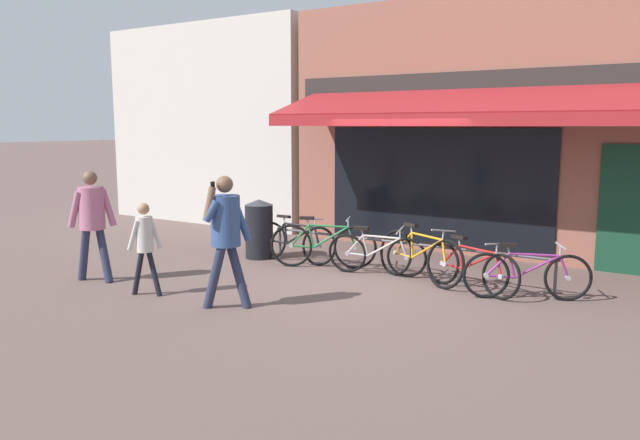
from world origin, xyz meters
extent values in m
plane|color=brown|center=(0.00, 0.00, 0.00)|extent=(160.00, 160.00, 0.00)
cube|color=#8E5647|center=(0.97, 4.30, 2.37)|extent=(8.09, 3.00, 4.74)
cube|color=black|center=(0.08, 2.79, 1.25)|extent=(4.45, 0.04, 2.20)
cube|color=#143D28|center=(3.40, 2.79, 1.05)|extent=(0.90, 0.04, 2.10)
cube|color=#282623|center=(0.97, 2.78, 3.13)|extent=(7.68, 0.06, 0.44)
cube|color=maroon|center=(0.97, 2.03, 2.81)|extent=(7.28, 1.56, 0.50)
cube|color=maroon|center=(0.97, 1.26, 2.48)|extent=(7.28, 0.03, 0.20)
cube|color=beige|center=(-6.17, 4.80, 2.40)|extent=(5.80, 4.00, 4.80)
cylinder|color=#47494F|center=(0.42, 0.63, 0.55)|extent=(4.87, 0.04, 0.04)
cylinder|color=#47494F|center=(-1.97, 0.63, 0.28)|extent=(0.04, 0.04, 0.55)
cylinder|color=#47494F|center=(2.80, 0.63, 0.28)|extent=(0.04, 0.04, 0.55)
torus|color=black|center=(-1.11, 0.59, 0.34)|extent=(0.68, 0.17, 0.68)
cylinder|color=#9E9EA3|center=(-1.11, 0.59, 0.34)|extent=(0.07, 0.07, 0.08)
torus|color=black|center=(-2.13, 0.55, 0.34)|extent=(0.68, 0.17, 0.68)
cylinder|color=#9E9EA3|center=(-2.13, 0.55, 0.34)|extent=(0.07, 0.07, 0.08)
cylinder|color=black|center=(-1.49, 0.60, 0.49)|extent=(0.57, 0.10, 0.36)
cylinder|color=black|center=(-1.53, 0.62, 0.66)|extent=(0.63, 0.05, 0.05)
cylinder|color=black|center=(-1.81, 0.59, 0.49)|extent=(0.12, 0.09, 0.36)
cylinder|color=black|center=(-1.95, 0.56, 0.33)|extent=(0.36, 0.04, 0.05)
cylinder|color=black|center=(-1.99, 0.58, 0.50)|extent=(0.31, 0.10, 0.35)
cylinder|color=black|center=(-1.16, 0.61, 0.49)|extent=(0.16, 0.08, 0.33)
cylinder|color=#9E9EA3|center=(-1.86, 0.62, 0.72)|extent=(0.06, 0.04, 0.11)
cube|color=black|center=(-1.88, 0.63, 0.79)|extent=(0.24, 0.11, 0.06)
cylinder|color=#9E9EA3|center=(-1.22, 0.64, 0.72)|extent=(0.03, 0.05, 0.14)
cylinder|color=#9E9EA3|center=(-1.22, 0.65, 0.79)|extent=(0.04, 0.52, 0.10)
torus|color=black|center=(-0.44, 0.69, 0.36)|extent=(0.69, 0.35, 0.73)
cylinder|color=#9E9EA3|center=(-0.44, 0.69, 0.36)|extent=(0.09, 0.08, 0.07)
torus|color=black|center=(-1.44, 0.25, 0.36)|extent=(0.69, 0.35, 0.73)
cylinder|color=#9E9EA3|center=(-1.44, 0.25, 0.36)|extent=(0.09, 0.08, 0.07)
cylinder|color=#23703D|center=(-0.83, 0.53, 0.53)|extent=(0.57, 0.29, 0.39)
cylinder|color=#23703D|center=(-0.86, 0.51, 0.72)|extent=(0.63, 0.30, 0.05)
cylinder|color=#23703D|center=(-1.13, 0.39, 0.54)|extent=(0.12, 0.07, 0.39)
cylinder|color=#23703D|center=(-1.27, 0.33, 0.36)|extent=(0.36, 0.19, 0.05)
cylinder|color=#23703D|center=(-1.31, 0.31, 0.54)|extent=(0.31, 0.17, 0.38)
cylinder|color=#23703D|center=(-0.50, 0.67, 0.54)|extent=(0.15, 0.09, 0.35)
cylinder|color=#9E9EA3|center=(-1.19, 0.37, 0.77)|extent=(0.06, 0.04, 0.11)
cube|color=black|center=(-1.20, 0.37, 0.84)|extent=(0.26, 0.19, 0.05)
cylinder|color=#9E9EA3|center=(-0.56, 0.65, 0.78)|extent=(0.04, 0.04, 0.14)
cylinder|color=#9E9EA3|center=(-0.56, 0.65, 0.85)|extent=(0.23, 0.49, 0.03)
torus|color=black|center=(0.55, 0.61, 0.32)|extent=(0.65, 0.24, 0.65)
cylinder|color=#9E9EA3|center=(0.55, 0.61, 0.32)|extent=(0.08, 0.08, 0.07)
torus|color=black|center=(-0.41, 0.39, 0.32)|extent=(0.65, 0.24, 0.65)
cylinder|color=#9E9EA3|center=(-0.41, 0.39, 0.32)|extent=(0.08, 0.08, 0.07)
cylinder|color=#BCB7B2|center=(0.18, 0.52, 0.47)|extent=(0.55, 0.13, 0.35)
cylinder|color=#BCB7B2|center=(0.15, 0.49, 0.63)|extent=(0.60, 0.17, 0.05)
cylinder|color=#BCB7B2|center=(-0.11, 0.45, 0.47)|extent=(0.11, 0.09, 0.34)
cylinder|color=#BCB7B2|center=(-0.25, 0.43, 0.32)|extent=(0.34, 0.11, 0.05)
cylinder|color=#BCB7B2|center=(-0.28, 0.41, 0.48)|extent=(0.30, 0.07, 0.34)
cylinder|color=#BCB7B2|center=(0.50, 0.59, 0.48)|extent=(0.14, 0.09, 0.31)
cylinder|color=#9E9EA3|center=(-0.16, 0.42, 0.69)|extent=(0.06, 0.05, 0.11)
cube|color=black|center=(-0.17, 0.41, 0.76)|extent=(0.26, 0.16, 0.06)
cylinder|color=#9E9EA3|center=(0.45, 0.56, 0.70)|extent=(0.03, 0.04, 0.14)
cylinder|color=#9E9EA3|center=(0.45, 0.55, 0.77)|extent=(0.14, 0.51, 0.07)
torus|color=black|center=(1.31, 0.32, 0.36)|extent=(0.74, 0.40, 0.73)
cylinder|color=#9E9EA3|center=(1.31, 0.32, 0.36)|extent=(0.09, 0.09, 0.08)
torus|color=black|center=(0.31, 0.70, 0.36)|extent=(0.74, 0.40, 0.73)
cylinder|color=#9E9EA3|center=(0.31, 0.70, 0.36)|extent=(0.09, 0.09, 0.08)
cylinder|color=orange|center=(0.94, 0.49, 0.53)|extent=(0.58, 0.19, 0.39)
cylinder|color=orange|center=(0.91, 0.53, 0.71)|extent=(0.62, 0.27, 0.05)
cylinder|color=orange|center=(0.63, 0.60, 0.53)|extent=(0.10, 0.13, 0.39)
cylinder|color=orange|center=(0.49, 0.63, 0.35)|extent=(0.36, 0.17, 0.05)
cylinder|color=orange|center=(0.46, 0.67, 0.54)|extent=(0.32, 0.09, 0.38)
cylinder|color=orange|center=(1.26, 0.37, 0.54)|extent=(0.14, 0.14, 0.35)
cylinder|color=#9E9EA3|center=(0.59, 0.66, 0.77)|extent=(0.06, 0.06, 0.11)
cube|color=black|center=(0.58, 0.67, 0.84)|extent=(0.26, 0.18, 0.06)
cylinder|color=#9E9EA3|center=(1.22, 0.42, 0.78)|extent=(0.04, 0.05, 0.14)
cylinder|color=#9E9EA3|center=(1.22, 0.43, 0.84)|extent=(0.21, 0.49, 0.10)
torus|color=black|center=(2.18, 0.20, 0.32)|extent=(0.64, 0.32, 0.65)
cylinder|color=#9E9EA3|center=(2.18, 0.20, 0.32)|extent=(0.09, 0.09, 0.08)
torus|color=black|center=(1.17, 0.56, 0.32)|extent=(0.64, 0.32, 0.65)
cylinder|color=#9E9EA3|center=(1.17, 0.56, 0.32)|extent=(0.09, 0.09, 0.08)
cylinder|color=#B21E1E|center=(1.80, 0.35, 0.46)|extent=(0.58, 0.21, 0.35)
cylinder|color=#B21E1E|center=(1.77, 0.38, 0.63)|extent=(0.63, 0.26, 0.05)
cylinder|color=#B21E1E|center=(1.49, 0.46, 0.47)|extent=(0.11, 0.10, 0.34)
cylinder|color=#B21E1E|center=(1.35, 0.50, 0.31)|extent=(0.36, 0.16, 0.05)
cylinder|color=#B21E1E|center=(1.31, 0.52, 0.48)|extent=(0.32, 0.11, 0.34)
cylinder|color=#B21E1E|center=(2.13, 0.23, 0.47)|extent=(0.15, 0.11, 0.31)
cylinder|color=#9E9EA3|center=(1.44, 0.50, 0.69)|extent=(0.06, 0.05, 0.11)
cube|color=black|center=(1.43, 0.51, 0.76)|extent=(0.26, 0.18, 0.06)
cylinder|color=#9E9EA3|center=(2.08, 0.27, 0.69)|extent=(0.04, 0.05, 0.14)
cylinder|color=#9E9EA3|center=(2.08, 0.28, 0.76)|extent=(0.20, 0.50, 0.07)
torus|color=black|center=(2.97, 0.62, 0.32)|extent=(0.61, 0.33, 0.65)
cylinder|color=#9E9EA3|center=(2.97, 0.62, 0.32)|extent=(0.09, 0.09, 0.07)
torus|color=black|center=(1.99, 0.13, 0.32)|extent=(0.61, 0.33, 0.65)
cylinder|color=#9E9EA3|center=(1.99, 0.13, 0.32)|extent=(0.09, 0.09, 0.07)
cylinder|color=#892D7A|center=(2.59, 0.44, 0.47)|extent=(0.56, 0.30, 0.35)
cylinder|color=#892D7A|center=(2.56, 0.42, 0.64)|extent=(0.62, 0.33, 0.05)
cylinder|color=#892D7A|center=(2.29, 0.29, 0.48)|extent=(0.12, 0.08, 0.34)
cylinder|color=#892D7A|center=(2.16, 0.22, 0.32)|extent=(0.36, 0.20, 0.05)
cylinder|color=#892D7A|center=(2.12, 0.20, 0.48)|extent=(0.31, 0.18, 0.34)
cylinder|color=#892D7A|center=(2.91, 0.59, 0.48)|extent=(0.15, 0.09, 0.32)
cylinder|color=#9E9EA3|center=(2.24, 0.27, 0.69)|extent=(0.06, 0.04, 0.11)
cube|color=black|center=(2.23, 0.26, 0.76)|extent=(0.26, 0.20, 0.05)
cylinder|color=#9E9EA3|center=(2.86, 0.57, 0.70)|extent=(0.04, 0.04, 0.14)
cylinder|color=#9E9EA3|center=(2.86, 0.57, 0.77)|extent=(0.25, 0.48, 0.03)
cylinder|color=#282D47|center=(-0.83, -2.32, 0.42)|extent=(0.38, 0.18, 0.87)
cylinder|color=#282D47|center=(-0.62, -2.07, 0.42)|extent=(0.38, 0.18, 0.87)
cylinder|color=#334C7F|center=(-0.73, -2.20, 1.17)|extent=(0.44, 0.44, 0.66)
sphere|color=brown|center=(-0.73, -2.20, 1.64)|extent=(0.22, 0.22, 0.22)
cylinder|color=#334C7F|center=(-0.67, -1.96, 1.17)|extent=(0.31, 0.22, 0.59)
cylinder|color=#334C7F|center=(-0.75, -2.43, 1.32)|extent=(0.23, 0.23, 0.30)
cylinder|color=brown|center=(-0.78, -2.43, 1.41)|extent=(0.15, 0.21, 0.45)
cube|color=black|center=(-0.76, -2.38, 1.62)|extent=(0.03, 0.07, 0.14)
cylinder|color=black|center=(-2.19, -2.42, 0.32)|extent=(0.26, 0.08, 0.65)
cylinder|color=black|center=(-2.01, -2.29, 0.32)|extent=(0.26, 0.08, 0.65)
cylinder|color=beige|center=(-2.10, -2.36, 0.88)|extent=(0.24, 0.24, 0.50)
sphere|color=#A87A5B|center=(-2.10, -2.36, 1.24)|extent=(0.17, 0.17, 0.17)
cylinder|color=beige|center=(-2.03, -2.22, 0.88)|extent=(0.22, 0.11, 0.44)
cylinder|color=beige|center=(-2.17, -2.49, 0.88)|extent=(0.22, 0.11, 0.44)
cylinder|color=#282D47|center=(-3.53, -2.32, 0.41)|extent=(0.37, 0.18, 0.85)
cylinder|color=#282D47|center=(-3.26, -2.16, 0.41)|extent=(0.37, 0.18, 0.85)
cylinder|color=#B26684|center=(-3.40, -2.24, 1.14)|extent=(0.44, 0.44, 0.65)
sphere|color=brown|center=(-3.40, -2.24, 1.61)|extent=(0.21, 0.21, 0.21)
cylinder|color=#B26684|center=(-3.26, -2.04, 1.14)|extent=(0.30, 0.13, 0.58)
cylinder|color=#B26684|center=(-3.53, -2.44, 1.14)|extent=(0.30, 0.13, 0.58)
cylinder|color=black|center=(-2.35, 0.51, 0.49)|extent=(0.51, 0.51, 0.97)
cone|color=#33353A|center=(-2.35, 0.51, 1.02)|extent=(0.52, 0.52, 0.10)
camera|label=1|loc=(4.68, -8.21, 2.40)|focal=35.00mm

